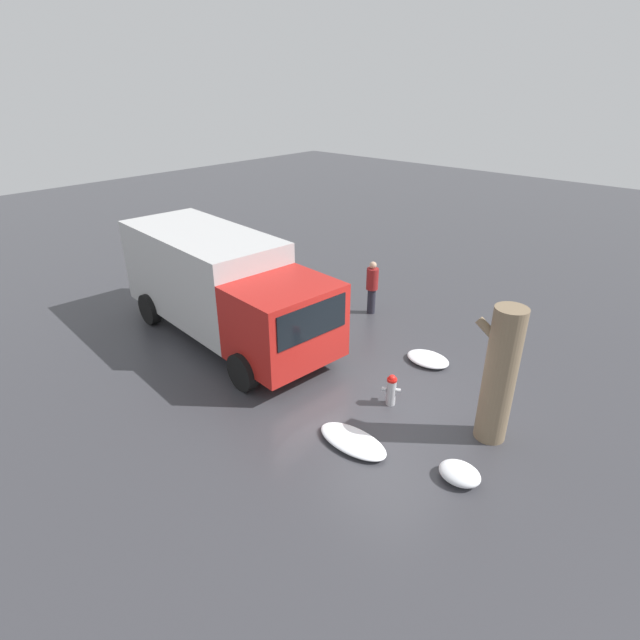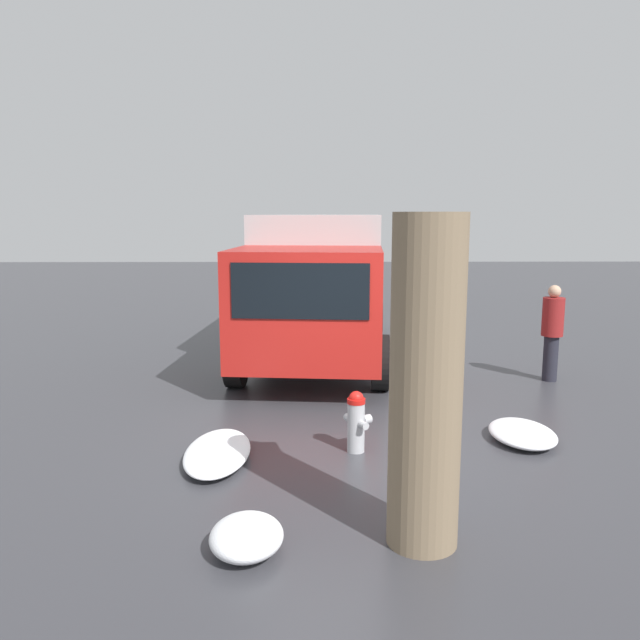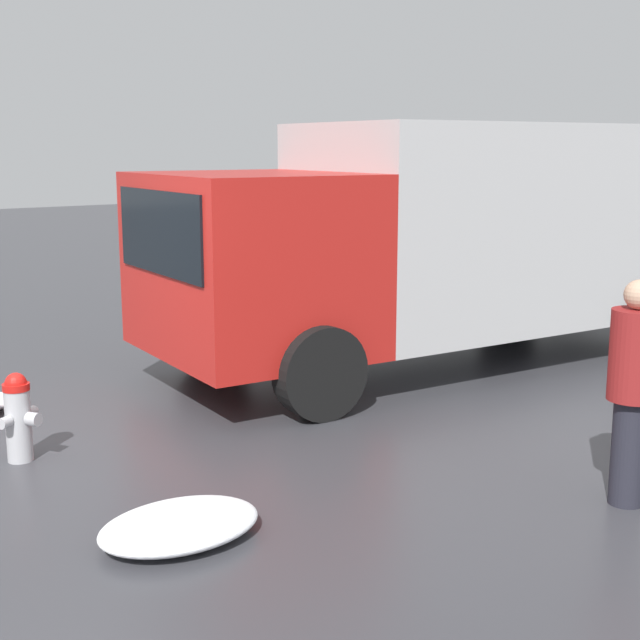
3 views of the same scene
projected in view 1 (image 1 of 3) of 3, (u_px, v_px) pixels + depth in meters
ground_plane at (390, 404)px, 10.96m from camera, size 60.00×60.00×0.00m
fire_hydrant at (391, 389)px, 10.80m from camera, size 0.39×0.35×0.74m
tree_trunk at (500, 375)px, 9.36m from camera, size 0.93×0.61×2.82m
delivery_truck at (221, 284)px, 13.25m from camera, size 7.18×3.11×2.78m
pedestrian at (372, 285)px, 14.84m from camera, size 0.36×0.36×1.63m
snow_pile_by_hydrant at (460, 473)px, 8.84m from camera, size 0.76×0.62×0.27m
snow_pile_curbside at (353, 441)px, 9.71m from camera, size 1.52×0.75×0.17m
snow_pile_by_tree at (428, 359)px, 12.53m from camera, size 1.10×0.80×0.19m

